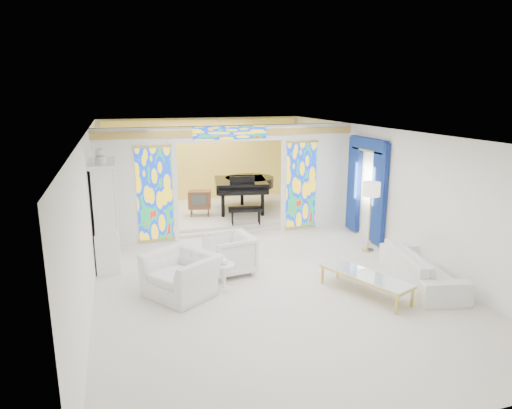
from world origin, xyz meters
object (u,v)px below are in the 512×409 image
object	(u,v)px
armchair_left	(181,275)
coffee_table	(365,276)
tv_console	(200,200)
grand_piano	(245,184)
sofa	(422,267)
china_cabinet	(106,215)
armchair_right	(230,254)

from	to	relation	value
armchair_left	coffee_table	distance (m)	3.57
armchair_left	tv_console	bearing A→B (deg)	131.73
grand_piano	sofa	bearing A→B (deg)	-62.65
china_cabinet	sofa	distance (m)	6.91
armchair_right	tv_console	world-z (taller)	tv_console
coffee_table	grand_piano	bearing A→B (deg)	95.34
armchair_right	tv_console	xyz separation A→B (m)	(0.11, 4.28, 0.25)
china_cabinet	tv_console	bearing A→B (deg)	48.54
china_cabinet	armchair_right	size ratio (longest dim) A/B	2.84
china_cabinet	grand_piano	world-z (taller)	china_cabinet
armchair_right	tv_console	bearing A→B (deg)	169.58
armchair_left	grand_piano	xyz separation A→B (m)	(2.81, 5.46, 0.59)
armchair_right	coffee_table	world-z (taller)	armchair_right
china_cabinet	tv_console	xyz separation A→B (m)	(2.64, 2.98, -0.49)
sofa	grand_piano	world-z (taller)	grand_piano
grand_piano	tv_console	size ratio (longest dim) A/B	4.04
sofa	grand_piano	xyz separation A→B (m)	(-2.00, 6.37, 0.65)
sofa	tv_console	xyz separation A→B (m)	(-3.53, 5.99, 0.33)
armchair_left	sofa	distance (m)	4.89
sofa	tv_console	distance (m)	6.96
china_cabinet	grand_piano	distance (m)	5.36
sofa	coffee_table	distance (m)	1.40
armchair_left	tv_console	world-z (taller)	tv_console
coffee_table	armchair_left	bearing A→B (deg)	163.02
armchair_right	coffee_table	bearing A→B (deg)	41.70
armchair_left	coffee_table	xyz separation A→B (m)	(3.41, -1.04, -0.02)
armchair_right	sofa	size ratio (longest dim) A/B	0.40
sofa	china_cabinet	bearing A→B (deg)	76.38
grand_piano	armchair_left	bearing A→B (deg)	-107.23
armchair_left	tv_console	distance (m)	5.25
coffee_table	tv_console	distance (m)	6.50
china_cabinet	armchair_left	bearing A→B (deg)	-57.03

